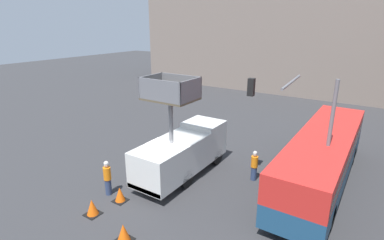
# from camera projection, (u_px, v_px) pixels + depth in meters

# --- Properties ---
(ground_plane) EXTENTS (120.00, 120.00, 0.00)m
(ground_plane) POSITION_uv_depth(u_px,v_px,m) (175.00, 177.00, 17.20)
(ground_plane) COLOR #333335
(building_backdrop_far) EXTENTS (44.00, 10.00, 12.16)m
(building_backdrop_far) POSITION_uv_depth(u_px,v_px,m) (308.00, 42.00, 38.02)
(building_backdrop_far) COLOR gray
(building_backdrop_far) RESTS_ON ground_plane
(utility_truck) EXTENTS (2.58, 6.68, 5.88)m
(utility_truck) POSITION_uv_depth(u_px,v_px,m) (183.00, 150.00, 17.05)
(utility_truck) COLOR silver
(utility_truck) RESTS_ON ground_plane
(city_bus) EXTENTS (2.61, 12.15, 2.92)m
(city_bus) POSITION_uv_depth(u_px,v_px,m) (323.00, 154.00, 16.01)
(city_bus) COLOR navy
(city_bus) RESTS_ON ground_plane
(traffic_light_pole) EXTENTS (4.17, 3.92, 6.08)m
(traffic_light_pole) POSITION_uv_depth(u_px,v_px,m) (299.00, 116.00, 14.43)
(traffic_light_pole) COLOR slate
(traffic_light_pole) RESTS_ON ground_plane
(road_worker_near_truck) EXTENTS (0.38, 0.38, 1.87)m
(road_worker_near_truck) POSITION_uv_depth(u_px,v_px,m) (108.00, 178.00, 15.21)
(road_worker_near_truck) COLOR navy
(road_worker_near_truck) RESTS_ON ground_plane
(road_worker_directing) EXTENTS (0.38, 0.38, 1.76)m
(road_worker_directing) POSITION_uv_depth(u_px,v_px,m) (254.00, 166.00, 16.65)
(road_worker_directing) COLOR navy
(road_worker_directing) RESTS_ON ground_plane
(traffic_cone_near_truck) EXTENTS (0.69, 0.69, 0.78)m
(traffic_cone_near_truck) POSITION_uv_depth(u_px,v_px,m) (124.00, 233.00, 12.07)
(traffic_cone_near_truck) COLOR black
(traffic_cone_near_truck) RESTS_ON ground_plane
(traffic_cone_mid_road) EXTENTS (0.68, 0.68, 0.78)m
(traffic_cone_mid_road) POSITION_uv_depth(u_px,v_px,m) (92.00, 207.00, 13.74)
(traffic_cone_mid_road) COLOR black
(traffic_cone_mid_road) RESTS_ON ground_plane
(traffic_cone_far_side) EXTENTS (0.65, 0.65, 0.75)m
(traffic_cone_far_side) POSITION_uv_depth(u_px,v_px,m) (120.00, 195.00, 14.80)
(traffic_cone_far_side) COLOR black
(traffic_cone_far_side) RESTS_ON ground_plane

